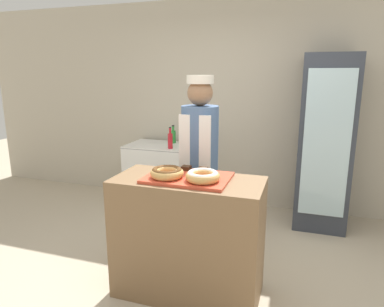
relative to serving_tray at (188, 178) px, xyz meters
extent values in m
plane|color=#B7A88E|center=(0.00, 0.00, -0.99)|extent=(14.00, 14.00, 0.00)
cube|color=#BCB29E|center=(0.00, 2.13, 0.36)|extent=(8.00, 0.06, 2.70)
cube|color=brown|center=(0.00, 0.00, -0.50)|extent=(1.16, 0.54, 0.98)
cube|color=#D84C33|center=(0.00, 0.00, 0.00)|extent=(0.64, 0.45, 0.02)
torus|color=tan|center=(-0.14, -0.08, 0.05)|extent=(0.25, 0.25, 0.07)
torus|color=brown|center=(-0.14, -0.08, 0.06)|extent=(0.23, 0.23, 0.04)
torus|color=tan|center=(0.14, -0.08, 0.05)|extent=(0.25, 0.25, 0.07)
torus|color=white|center=(0.14, -0.08, 0.06)|extent=(0.23, 0.23, 0.04)
cube|color=#382111|center=(-0.07, 0.16, 0.03)|extent=(0.07, 0.07, 0.03)
cube|color=#382111|center=(0.07, 0.16, 0.03)|extent=(0.07, 0.07, 0.03)
cylinder|color=#4C4C51|center=(-0.08, 0.58, -0.57)|extent=(0.25, 0.25, 0.85)
cylinder|color=#4C6B99|center=(-0.08, 0.58, 0.18)|extent=(0.34, 0.34, 0.64)
cube|color=white|center=(-0.08, 0.42, -0.24)|extent=(0.29, 0.02, 1.33)
sphere|color=#936B4C|center=(-0.08, 0.58, 0.61)|extent=(0.23, 0.23, 0.23)
cylinder|color=white|center=(-0.08, 0.58, 0.73)|extent=(0.24, 0.24, 0.07)
cube|color=#333842|center=(1.06, 1.76, 0.00)|extent=(0.58, 0.62, 1.98)
cube|color=silver|center=(1.06, 1.44, 0.04)|extent=(0.47, 0.02, 1.58)
cube|color=white|center=(-0.97, 1.76, -0.57)|extent=(0.91, 0.59, 0.84)
cube|color=gray|center=(-0.97, 1.76, -0.17)|extent=(0.91, 0.59, 0.01)
cylinder|color=red|center=(-0.78, 1.57, -0.06)|extent=(0.06, 0.06, 0.19)
cylinder|color=red|center=(-0.78, 1.57, 0.07)|extent=(0.03, 0.03, 0.07)
cylinder|color=black|center=(-0.78, 1.57, 0.12)|extent=(0.03, 0.03, 0.01)
cylinder|color=#2D8C38|center=(-0.87, 1.91, -0.07)|extent=(0.07, 0.07, 0.17)
cylinder|color=#2D8C38|center=(-0.87, 1.91, 0.05)|extent=(0.03, 0.03, 0.07)
cylinder|color=black|center=(-0.87, 1.91, 0.09)|extent=(0.04, 0.04, 0.01)
camera|label=1|loc=(0.82, -2.37, 0.78)|focal=32.00mm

